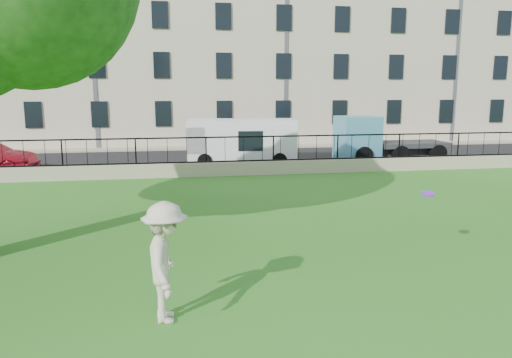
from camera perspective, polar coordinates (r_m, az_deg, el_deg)
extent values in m
plane|color=#2A6518|center=(10.54, -0.92, -10.99)|extent=(120.00, 120.00, 0.00)
cube|color=tan|center=(22.03, -5.69, 1.13)|extent=(50.00, 0.40, 0.60)
cube|color=black|center=(21.98, -5.70, 1.97)|extent=(50.00, 0.05, 0.06)
cube|color=black|center=(21.85, -5.75, 4.75)|extent=(50.00, 0.05, 0.06)
cube|color=black|center=(26.71, -6.39, 2.11)|extent=(60.00, 9.00, 0.01)
cube|color=tan|center=(31.85, -6.95, 3.54)|extent=(60.00, 1.40, 0.12)
cube|color=beige|center=(37.42, -7.62, 14.42)|extent=(56.00, 10.00, 13.00)
imported|color=beige|center=(8.47, -10.28, -9.32)|extent=(0.78, 1.33, 2.03)
cylinder|color=purple|center=(11.49, 19.08, -1.60)|extent=(0.32, 0.31, 0.12)
cube|color=white|center=(25.18, -1.67, 4.24)|extent=(5.56, 2.63, 2.26)
cube|color=#4E96B8|center=(27.41, 14.99, 4.51)|extent=(5.70, 2.18, 2.36)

